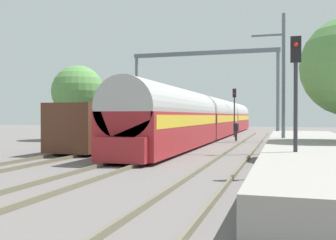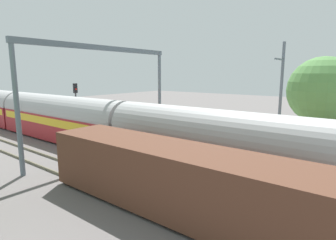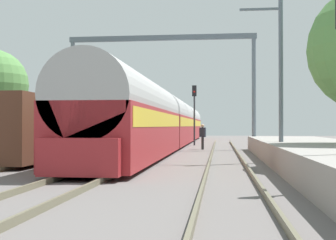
{
  "view_description": "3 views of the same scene",
  "coord_description": "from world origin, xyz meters",
  "px_view_note": "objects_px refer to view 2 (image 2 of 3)",
  "views": [
    {
      "loc": [
        6.61,
        -18.31,
        2.17
      ],
      "look_at": [
        0.0,
        4.27,
        1.91
      ],
      "focal_mm": 41.63,
      "sensor_mm": 36.0,
      "label": 1
    },
    {
      "loc": [
        -13.17,
        -0.57,
        5.89
      ],
      "look_at": [
        1.74,
        10.93,
        2.67
      ],
      "focal_mm": 29.26,
      "sensor_mm": 36.0,
      "label": 2
    },
    {
      "loc": [
        4.0,
        -15.75,
        1.61
      ],
      "look_at": [
        0.0,
        19.59,
        2.06
      ],
      "focal_mm": 48.9,
      "sensor_mm": 36.0,
      "label": 3
    }
  ],
  "objects_px": {
    "freight_car": "(171,178)",
    "catenary_gantry": "(105,76)",
    "passenger_train": "(62,118)",
    "person_crossing": "(134,132)",
    "railway_signal_far": "(76,102)"
  },
  "relations": [
    {
      "from": "freight_car",
      "to": "person_crossing",
      "type": "bearing_deg",
      "value": 52.3
    },
    {
      "from": "passenger_train",
      "to": "freight_car",
      "type": "relative_size",
      "value": 3.78
    },
    {
      "from": "person_crossing",
      "to": "catenary_gantry",
      "type": "distance_m",
      "value": 5.44
    },
    {
      "from": "passenger_train",
      "to": "person_crossing",
      "type": "height_order",
      "value": "passenger_train"
    },
    {
      "from": "catenary_gantry",
      "to": "freight_car",
      "type": "bearing_deg",
      "value": -114.76
    },
    {
      "from": "railway_signal_far",
      "to": "freight_car",
      "type": "bearing_deg",
      "value": -111.29
    },
    {
      "from": "freight_car",
      "to": "catenary_gantry",
      "type": "xyz_separation_m",
      "value": [
        4.3,
        9.31,
        4.2
      ]
    },
    {
      "from": "catenary_gantry",
      "to": "railway_signal_far",
      "type": "bearing_deg",
      "value": 73.88
    },
    {
      "from": "person_crossing",
      "to": "catenary_gantry",
      "type": "relative_size",
      "value": 0.13
    },
    {
      "from": "freight_car",
      "to": "catenary_gantry",
      "type": "bearing_deg",
      "value": 65.24
    },
    {
      "from": "freight_car",
      "to": "railway_signal_far",
      "type": "xyz_separation_m",
      "value": [
        6.21,
        15.95,
        1.71
      ]
    },
    {
      "from": "freight_car",
      "to": "railway_signal_far",
      "type": "height_order",
      "value": "railway_signal_far"
    },
    {
      "from": "passenger_train",
      "to": "person_crossing",
      "type": "relative_size",
      "value": 28.44
    },
    {
      "from": "passenger_train",
      "to": "catenary_gantry",
      "type": "bearing_deg",
      "value": -90.0
    },
    {
      "from": "passenger_train",
      "to": "catenary_gantry",
      "type": "distance_m",
      "value": 7.12
    }
  ]
}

